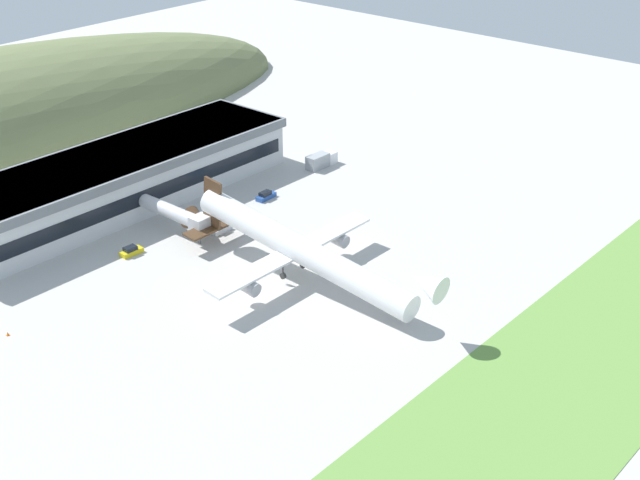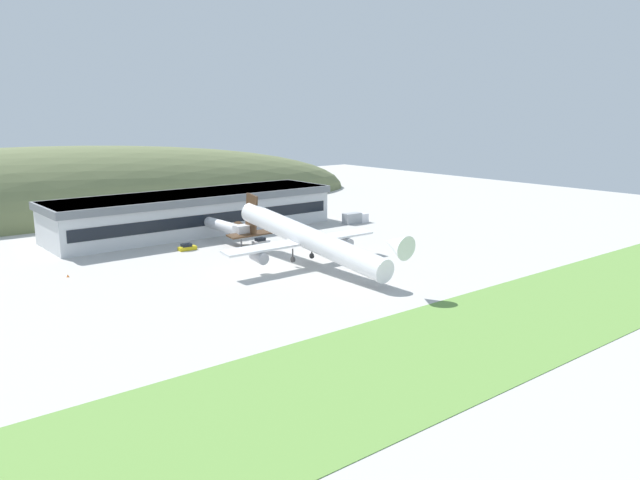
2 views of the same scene
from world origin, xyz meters
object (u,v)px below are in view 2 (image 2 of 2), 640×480
service_car_1 (187,247)px  jetway_0 (228,227)px  service_car_2 (304,231)px  fuel_truck (355,218)px  terminal_building (195,210)px  cargo_airplane (306,238)px  traffic_cone_0 (68,276)px  service_car_0 (261,242)px

service_car_1 → jetway_0: bearing=-1.5°
service_car_2 → fuel_truck: bearing=8.0°
terminal_building → fuel_truck: bearing=-22.9°
jetway_0 → service_car_1: 11.20m
fuel_truck → service_car_1: bearing=-178.4°
cargo_airplane → traffic_cone_0: 46.27m
service_car_1 → service_car_2: 32.47m
service_car_0 → service_car_1: 17.26m
terminal_building → cargo_airplane: (0.19, -46.93, 0.02)m
service_car_2 → fuel_truck: 20.35m
jetway_0 → service_car_2: jetway_0 is taller
service_car_1 → service_car_0: bearing=-18.3°
traffic_cone_0 → cargo_airplane: bearing=-28.0°
service_car_1 → service_car_2: (32.44, -1.37, 0.03)m
cargo_airplane → service_car_1: 31.21m
service_car_1 → service_car_2: size_ratio=0.90×
traffic_cone_0 → terminal_building: bearing=32.1°
service_car_2 → jetway_0: bearing=177.1°
jetway_0 → traffic_cone_0: bearing=-170.6°
cargo_airplane → fuel_truck: size_ratio=6.97×
fuel_truck → service_car_0: bearing=-169.2°
cargo_airplane → terminal_building: bearing=90.2°
service_car_0 → traffic_cone_0: bearing=-178.3°
service_car_2 → traffic_cone_0: service_car_2 is taller
jetway_0 → service_car_0: jetway_0 is taller
terminal_building → jetway_0: size_ratio=4.40×
service_car_2 → traffic_cone_0: (-60.88, -5.37, -0.38)m
service_car_0 → traffic_cone_0: (-44.84, -1.33, -0.40)m
service_car_0 → service_car_2: size_ratio=0.93×
terminal_building → traffic_cone_0: terminal_building is taller
cargo_airplane → traffic_cone_0: (-40.58, 21.55, -5.48)m
jetway_0 → service_car_1: size_ratio=4.12×
terminal_building → service_car_1: 22.72m
service_car_2 → terminal_building: bearing=135.7°
cargo_airplane → service_car_1: (-12.14, 28.29, -5.13)m
terminal_building → service_car_1: size_ratio=18.12×
cargo_airplane → fuel_truck: (40.44, 29.76, -4.36)m
service_car_0 → cargo_airplane: bearing=-100.5°
service_car_1 → terminal_building: bearing=57.3°
jetway_0 → cargo_airplane: 28.10m
terminal_building → traffic_cone_0: (-40.39, -25.38, -5.47)m
cargo_airplane → traffic_cone_0: bearing=152.0°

